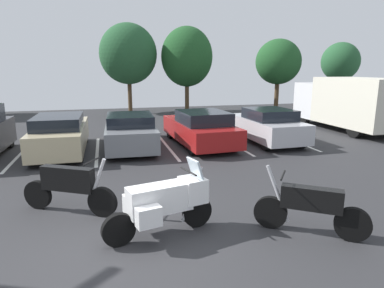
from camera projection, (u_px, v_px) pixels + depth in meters
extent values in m
cube|color=#2D2D30|center=(137.00, 247.00, 6.19)|extent=(44.00, 44.00, 0.10)
cylinder|color=black|center=(197.00, 212.00, 6.84)|extent=(0.64, 0.27, 0.62)
cylinder|color=black|center=(119.00, 230.00, 6.08)|extent=(0.64, 0.27, 0.62)
cube|color=white|center=(160.00, 199.00, 6.36)|extent=(1.29, 0.72, 0.53)
cylinder|color=#B2B2B7|center=(192.00, 194.00, 6.69)|extent=(0.50, 0.19, 1.10)
cylinder|color=black|center=(188.00, 171.00, 6.55)|extent=(0.19, 0.61, 0.04)
cube|color=white|center=(193.00, 189.00, 6.68)|extent=(0.55, 0.61, 0.48)
cube|color=#B2C1CC|center=(195.00, 168.00, 6.61)|extent=(0.26, 0.47, 0.39)
cube|color=white|center=(135.00, 203.00, 6.53)|extent=(0.49, 0.34, 0.36)
cube|color=white|center=(149.00, 217.00, 5.92)|extent=(0.49, 0.34, 0.36)
cylinder|color=black|center=(270.00, 212.00, 6.78)|extent=(0.61, 0.48, 0.66)
cylinder|color=black|center=(353.00, 225.00, 6.24)|extent=(0.61, 0.48, 0.66)
cube|color=black|center=(311.00, 199.00, 6.42)|extent=(1.06, 0.86, 0.44)
cylinder|color=#B2B2B7|center=(278.00, 194.00, 6.64)|extent=(0.46, 0.36, 1.13)
cylinder|color=black|center=(283.00, 175.00, 6.53)|extent=(0.39, 0.52, 0.04)
cylinder|color=black|center=(102.00, 202.00, 7.29)|extent=(0.64, 0.43, 0.66)
cylinder|color=black|center=(38.00, 195.00, 7.71)|extent=(0.64, 0.43, 0.66)
cube|color=black|center=(68.00, 179.00, 7.40)|extent=(1.19, 0.81, 0.54)
cylinder|color=#B2B2B7|center=(96.00, 183.00, 7.23)|extent=(0.48, 0.31, 1.13)
cylinder|color=black|center=(92.00, 161.00, 7.15)|extent=(0.34, 0.56, 0.04)
cube|color=silver|center=(19.00, 155.00, 12.52)|extent=(0.12, 4.75, 0.01)
cube|color=silver|center=(97.00, 151.00, 13.20)|extent=(0.12, 4.75, 0.01)
cube|color=silver|center=(168.00, 147.00, 13.88)|extent=(0.12, 4.75, 0.01)
cube|color=silver|center=(231.00, 143.00, 14.56)|extent=(0.12, 4.75, 0.01)
cube|color=silver|center=(290.00, 140.00, 15.24)|extent=(0.12, 4.75, 0.01)
cylinder|color=black|center=(9.00, 141.00, 13.62)|extent=(0.22, 0.61, 0.60)
cube|color=#C1B289|center=(61.00, 137.00, 12.82)|extent=(1.80, 4.71, 0.84)
cube|color=black|center=(58.00, 121.00, 12.34)|extent=(1.64, 2.42, 0.43)
cylinder|color=black|center=(47.00, 138.00, 14.22)|extent=(0.22, 0.60, 0.60)
cylinder|color=black|center=(85.00, 136.00, 14.58)|extent=(0.22, 0.60, 0.60)
cylinder|color=black|center=(32.00, 156.00, 11.19)|extent=(0.22, 0.60, 0.60)
cylinder|color=black|center=(79.00, 154.00, 11.56)|extent=(0.22, 0.60, 0.60)
cube|color=slate|center=(130.00, 133.00, 13.69)|extent=(2.05, 4.89, 0.79)
cube|color=black|center=(130.00, 120.00, 13.15)|extent=(1.80, 2.20, 0.42)
cylinder|color=black|center=(111.00, 133.00, 15.15)|extent=(0.24, 0.62, 0.62)
cylinder|color=black|center=(147.00, 132.00, 15.49)|extent=(0.24, 0.62, 0.62)
cylinder|color=black|center=(109.00, 150.00, 12.02)|extent=(0.24, 0.62, 0.62)
cylinder|color=black|center=(155.00, 148.00, 12.36)|extent=(0.24, 0.62, 0.62)
cube|color=maroon|center=(200.00, 131.00, 14.21)|extent=(2.26, 4.98, 0.75)
cube|color=black|center=(203.00, 118.00, 13.66)|extent=(1.93, 2.33, 0.49)
cylinder|color=black|center=(170.00, 131.00, 15.55)|extent=(0.26, 0.65, 0.64)
cylinder|color=black|center=(205.00, 129.00, 16.06)|extent=(0.26, 0.65, 0.64)
cylinder|color=black|center=(193.00, 147.00, 12.48)|extent=(0.26, 0.65, 0.64)
cylinder|color=black|center=(234.00, 144.00, 13.00)|extent=(0.26, 0.65, 0.64)
cube|color=#B7B7BC|center=(267.00, 128.00, 14.69)|extent=(1.96, 4.30, 0.80)
cube|color=black|center=(269.00, 114.00, 14.39)|extent=(1.76, 2.07, 0.45)
cylinder|color=black|center=(237.00, 129.00, 15.89)|extent=(0.24, 0.68, 0.67)
cylinder|color=black|center=(267.00, 128.00, 16.32)|extent=(0.24, 0.68, 0.67)
cylinder|color=black|center=(266.00, 142.00, 13.18)|extent=(0.24, 0.68, 0.67)
cylinder|color=black|center=(302.00, 140.00, 13.60)|extent=(0.24, 0.68, 0.67)
cube|color=silver|center=(320.00, 100.00, 19.56)|extent=(2.37, 1.80, 1.98)
cube|color=beige|center=(360.00, 102.00, 16.57)|extent=(2.41, 4.56, 2.34)
cylinder|color=black|center=(304.00, 116.00, 19.44)|extent=(0.31, 0.90, 0.90)
cylinder|color=black|center=(334.00, 115.00, 19.96)|extent=(0.31, 0.90, 0.90)
cylinder|color=black|center=(355.00, 128.00, 15.60)|extent=(0.31, 0.90, 0.90)
cylinder|color=#4C3823|center=(276.00, 98.00, 24.94)|extent=(0.31, 0.31, 2.00)
ellipsoid|color=#1E4C23|center=(278.00, 62.00, 24.37)|extent=(3.26, 3.26, 3.22)
cylinder|color=#4C3823|center=(130.00, 99.00, 24.10)|extent=(0.29, 0.29, 2.05)
ellipsoid|color=#23512D|center=(128.00, 54.00, 23.42)|extent=(3.96, 3.96, 4.17)
cylinder|color=#4C3823|center=(337.00, 93.00, 29.31)|extent=(0.29, 0.29, 2.10)
ellipsoid|color=#23512D|center=(340.00, 62.00, 28.73)|extent=(3.17, 3.17, 3.21)
cylinder|color=#4C3823|center=(187.00, 99.00, 24.82)|extent=(0.30, 0.30, 1.84)
ellipsoid|color=#1E4C23|center=(187.00, 57.00, 24.15)|extent=(3.68, 3.68, 4.23)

